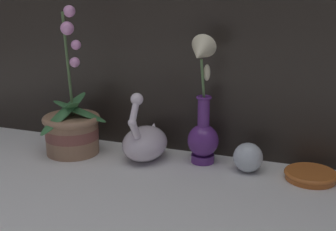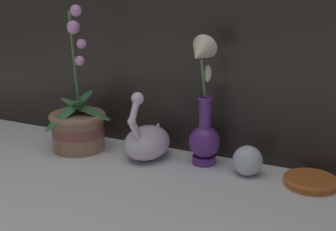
{
  "view_description": "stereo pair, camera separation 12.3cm",
  "coord_description": "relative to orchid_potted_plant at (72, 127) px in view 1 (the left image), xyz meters",
  "views": [
    {
      "loc": [
        0.37,
        -0.98,
        0.49
      ],
      "look_at": [
        -0.03,
        0.13,
        0.14
      ],
      "focal_mm": 50.0,
      "sensor_mm": 36.0,
      "label": 1
    },
    {
      "loc": [
        0.48,
        -0.93,
        0.49
      ],
      "look_at": [
        -0.03,
        0.13,
        0.14
      ],
      "focal_mm": 50.0,
      "sensor_mm": 36.0,
      "label": 2
    }
  ],
  "objects": [
    {
      "name": "orchid_potted_plant",
      "position": [
        0.0,
        0.0,
        0.0
      ],
      "size": [
        0.2,
        0.21,
        0.42
      ],
      "color": "#9E7556",
      "rests_on": "ground_plane"
    },
    {
      "name": "amber_dish",
      "position": [
        0.67,
        0.04,
        -0.06
      ],
      "size": [
        0.13,
        0.13,
        0.02
      ],
      "color": "#C66628",
      "rests_on": "ground_plane"
    },
    {
      "name": "swan_figurine",
      "position": [
        0.22,
        0.03,
        -0.02
      ],
      "size": [
        0.12,
        0.19,
        0.2
      ],
      "color": "white",
      "rests_on": "ground_plane"
    },
    {
      "name": "glass_sphere",
      "position": [
        0.51,
        0.04,
        -0.04
      ],
      "size": [
        0.08,
        0.08,
        0.08
      ],
      "color": "silver",
      "rests_on": "ground_plane"
    },
    {
      "name": "ground_plane",
      "position": [
        0.33,
        -0.13,
        -0.08
      ],
      "size": [
        2.8,
        2.8,
        0.0
      ],
      "primitive_type": "plane",
      "color": "silver"
    },
    {
      "name": "blue_vase",
      "position": [
        0.38,
        0.05,
        0.06
      ],
      "size": [
        0.09,
        0.13,
        0.36
      ],
      "color": "#602D7F",
      "rests_on": "ground_plane"
    }
  ]
}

